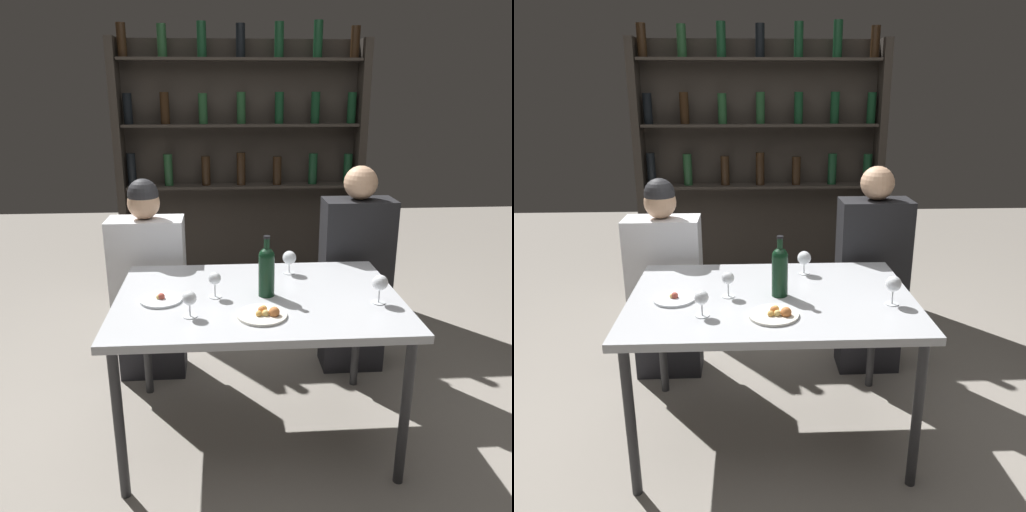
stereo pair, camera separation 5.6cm
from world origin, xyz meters
TOP-DOWN VIEW (x-y plane):
  - ground_plane at (0.00, 0.00)m, footprint 10.00×10.00m
  - dining_table at (0.00, 0.00)m, footprint 1.32×0.91m
  - wine_rack_wall at (-0.00, 1.82)m, footprint 1.92×0.21m
  - wine_bottle at (0.04, 0.00)m, footprint 0.08×0.08m
  - wine_glass_0 at (0.54, -0.12)m, footprint 0.07×0.07m
  - wine_glass_1 at (-0.30, -0.21)m, footprint 0.06×0.06m
  - wine_glass_2 at (-0.20, -0.01)m, footprint 0.06×0.06m
  - wine_glass_3 at (0.18, 0.29)m, footprint 0.07×0.07m
  - food_plate_0 at (0.01, -0.23)m, footprint 0.21×0.21m
  - food_plate_1 at (-0.44, -0.03)m, footprint 0.19×0.19m
  - seated_person_left at (-0.60, 0.62)m, footprint 0.43×0.22m
  - seated_person_right at (0.63, 0.62)m, footprint 0.41×0.22m

SIDE VIEW (x-z plane):
  - ground_plane at x=0.00m, z-range 0.00..0.00m
  - seated_person_left at x=-0.60m, z-range -0.03..1.17m
  - seated_person_right at x=0.63m, z-range -0.04..1.22m
  - dining_table at x=0.00m, z-range 0.31..1.07m
  - food_plate_1 at x=-0.44m, z-range 0.74..0.78m
  - food_plate_0 at x=0.01m, z-range 0.74..0.79m
  - wine_glass_1 at x=-0.30m, z-range 0.77..0.89m
  - wine_glass_3 at x=0.18m, z-range 0.77..0.90m
  - wine_glass_2 at x=-0.20m, z-range 0.78..0.90m
  - wine_glass_0 at x=0.54m, z-range 0.78..0.91m
  - wine_bottle at x=0.04m, z-range 0.74..1.02m
  - wine_rack_wall at x=0.00m, z-range 0.05..2.20m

